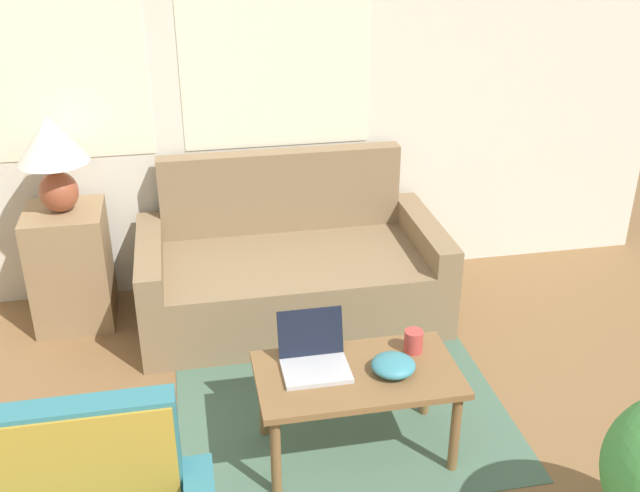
% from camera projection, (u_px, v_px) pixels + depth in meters
% --- Properties ---
extents(wall_back, '(6.09, 0.06, 2.60)m').
position_uv_depth(wall_back, '(178.00, 82.00, 4.26)').
color(wall_back, silver).
rests_on(wall_back, ground_plane).
extents(rug, '(1.58, 1.95, 0.01)m').
position_uv_depth(rug, '(328.00, 372.00, 3.95)').
color(rug, '#476651').
rests_on(rug, ground_plane).
extents(couch, '(1.73, 0.89, 0.90)m').
position_uv_depth(couch, '(290.00, 271.00, 4.42)').
color(couch, '#846B4C').
rests_on(couch, ground_plane).
extents(side_table, '(0.43, 0.43, 0.70)m').
position_uv_depth(side_table, '(71.00, 267.00, 4.28)').
color(side_table, '#937551').
rests_on(side_table, ground_plane).
extents(table_lamp, '(0.38, 0.38, 0.54)m').
position_uv_depth(table_lamp, '(52.00, 151.00, 3.98)').
color(table_lamp, brown).
rests_on(table_lamp, side_table).
extents(coffee_table, '(0.88, 0.49, 0.43)m').
position_uv_depth(coffee_table, '(357.00, 383.00, 3.25)').
color(coffee_table, brown).
rests_on(coffee_table, ground_plane).
extents(laptop, '(0.29, 0.27, 0.23)m').
position_uv_depth(laptop, '(314.00, 356.00, 3.24)').
color(laptop, '#B7B7BC').
rests_on(laptop, coffee_table).
extents(cup_navy, '(0.08, 0.08, 0.10)m').
position_uv_depth(cup_navy, '(413.00, 341.00, 3.34)').
color(cup_navy, '#B23D38').
rests_on(cup_navy, coffee_table).
extents(snack_bowl, '(0.19, 0.19, 0.07)m').
position_uv_depth(snack_bowl, '(393.00, 365.00, 3.20)').
color(snack_bowl, teal).
rests_on(snack_bowl, coffee_table).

